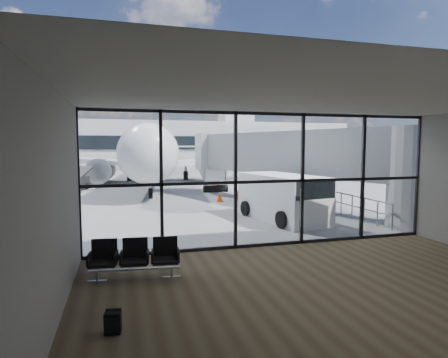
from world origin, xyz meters
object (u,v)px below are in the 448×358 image
backpack (113,323)px  service_van (284,197)px  seating_row (135,256)px  belt_loader (73,183)px  airliner (158,151)px

backpack → service_van: 11.51m
seating_row → backpack: (-0.50, -2.88, -0.35)m
backpack → service_van: bearing=59.6°
service_van → seating_row: bearing=-148.8°
seating_row → service_van: (6.85, 5.92, 0.51)m
belt_loader → airliner: bearing=71.1°
seating_row → belt_loader: (-3.87, 20.68, 0.04)m
belt_loader → backpack: bearing=-58.8°
seating_row → belt_loader: bearing=106.9°
airliner → seating_row: bearing=-89.2°
airliner → service_van: bearing=-73.8°
seating_row → belt_loader: size_ratio=0.56×
airliner → service_van: (3.50, -22.78, -1.82)m
service_van → belt_loader: (-10.72, 14.76, -0.47)m
backpack → airliner: bearing=92.5°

